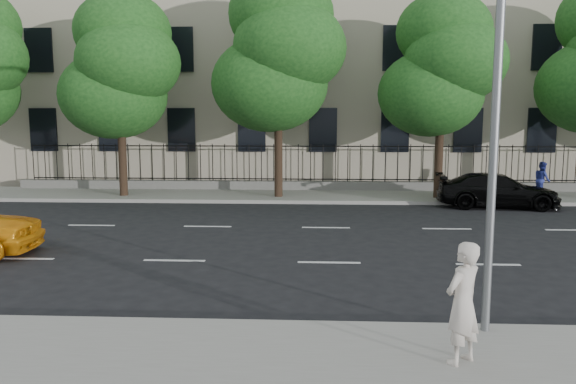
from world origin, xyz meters
The scene contains 13 objects.
ground centered at (0.00, 0.00, 0.00)m, with size 120.00×120.00×0.00m, color black.
near_sidewalk centered at (0.00, -4.00, 0.07)m, with size 60.00×4.00×0.15m, color gray.
far_sidewalk centered at (0.00, 14.00, 0.07)m, with size 60.00×4.00×0.15m, color gray.
lane_markings centered at (0.00, 4.75, 0.01)m, with size 49.60×4.62×0.01m, color silver, non-canonical shape.
masonry_building centered at (0.00, 22.95, 9.02)m, with size 34.60×12.11×18.50m.
iron_fence centered at (0.00, 15.70, 0.65)m, with size 30.00×0.50×2.20m.
street_light centered at (2.50, -1.77, 5.15)m, with size 0.25×3.32×8.05m.
tree_b centered at (-8.96, 13.36, 5.84)m, with size 5.53×5.12×8.97m.
tree_c centered at (-1.96, 13.36, 6.41)m, with size 5.89×5.50×9.80m.
tree_d centered at (5.04, 13.36, 5.84)m, with size 5.34×4.94×8.84m.
black_sedan centered at (7.04, 11.50, 0.70)m, with size 1.96×4.81×1.40m, color black.
woman_near centered at (1.77, -3.58, 1.05)m, with size 0.66×0.43×1.80m, color beige.
pedestrian_far centered at (9.59, 13.51, 0.94)m, with size 0.77×0.60×1.58m, color navy.
Camera 1 is at (-0.36, -11.47, 3.73)m, focal length 35.00 mm.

